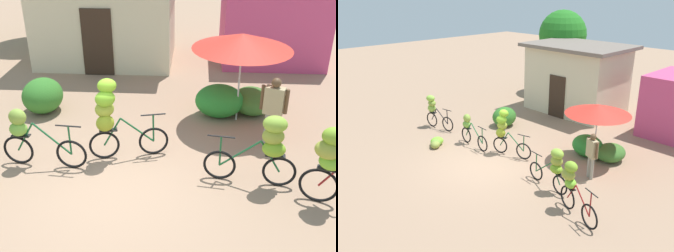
% 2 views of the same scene
% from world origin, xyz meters
% --- Properties ---
extents(ground_plane, '(60.00, 60.00, 0.00)m').
position_xyz_m(ground_plane, '(0.00, 0.00, 0.00)').
color(ground_plane, '#9E7B61').
extents(building_low, '(4.75, 3.49, 3.29)m').
position_xyz_m(building_low, '(-1.50, 7.22, 1.67)').
color(building_low, beige).
rests_on(building_low, ground).
extents(tree_behind_building, '(2.69, 2.69, 4.70)m').
position_xyz_m(tree_behind_building, '(-4.19, 9.43, 3.32)').
color(tree_behind_building, brown).
rests_on(tree_behind_building, ground).
extents(hedge_bush_front_left, '(0.98, 1.12, 0.86)m').
position_xyz_m(hedge_bush_front_left, '(-2.35, 3.10, 0.43)').
color(hedge_bush_front_left, '#327226').
rests_on(hedge_bush_front_left, ground).
extents(hedge_bush_front_right, '(1.17, 0.99, 0.79)m').
position_xyz_m(hedge_bush_front_right, '(2.01, 3.16, 0.40)').
color(hedge_bush_front_right, '#29822C').
rests_on(hedge_bush_front_right, ground).
extents(hedge_bush_mid, '(0.99, 1.16, 0.62)m').
position_xyz_m(hedge_bush_mid, '(2.82, 3.40, 0.31)').
color(hedge_bush_mid, '#396D29').
rests_on(hedge_bush_mid, ground).
extents(market_umbrella, '(2.25, 2.25, 2.11)m').
position_xyz_m(market_umbrella, '(2.42, 2.96, 1.94)').
color(market_umbrella, beige).
rests_on(market_umbrella, ground).
extents(bicycle_leftmost, '(1.62, 0.45, 1.45)m').
position_xyz_m(bicycle_leftmost, '(-4.35, 0.76, 0.86)').
color(bicycle_leftmost, black).
rests_on(bicycle_leftmost, ground).
extents(bicycle_near_pile, '(1.71, 0.33, 1.21)m').
position_xyz_m(bicycle_near_pile, '(-1.75, 0.69, 0.68)').
color(bicycle_near_pile, black).
rests_on(bicycle_near_pile, ground).
extents(bicycle_center_loaded, '(1.59, 0.57, 1.72)m').
position_xyz_m(bicycle_center_loaded, '(-0.21, 1.06, 1.00)').
color(bicycle_center_loaded, black).
rests_on(bicycle_center_loaded, ground).
extents(bicycle_by_shop, '(1.69, 0.42, 1.41)m').
position_xyz_m(bicycle_by_shop, '(2.71, 0.33, 0.85)').
color(bicycle_by_shop, black).
rests_on(bicycle_by_shop, ground).
extents(bicycle_rightmost, '(1.58, 0.65, 1.48)m').
position_xyz_m(bicycle_rightmost, '(3.75, -0.20, 0.88)').
color(bicycle_rightmost, black).
rests_on(bicycle_rightmost, ground).
extents(banana_pile_on_ground, '(0.72, 0.77, 0.32)m').
position_xyz_m(banana_pile_on_ground, '(-2.54, -0.38, 0.16)').
color(banana_pile_on_ground, '#74A33B').
rests_on(banana_pile_on_ground, ground).
extents(person_vendor, '(0.54, 0.34, 1.54)m').
position_xyz_m(person_vendor, '(3.04, 1.80, 0.94)').
color(person_vendor, gray).
rests_on(person_vendor, ground).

